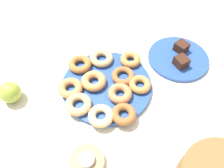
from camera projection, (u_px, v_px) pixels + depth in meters
ground_plane at (107, 87)px, 0.87m from camera, size 2.40×2.40×0.00m
donut_plate at (107, 86)px, 0.86m from camera, size 0.34×0.34×0.02m
donut_0 at (120, 93)px, 0.81m from camera, size 0.10×0.10×0.03m
donut_1 at (123, 76)px, 0.86m from camera, size 0.10×0.10×0.02m
donut_2 at (78, 104)px, 0.78m from camera, size 0.12×0.12×0.03m
donut_3 at (101, 116)px, 0.76m from camera, size 0.11×0.11×0.03m
donut_4 at (140, 85)px, 0.84m from camera, size 0.11×0.11×0.03m
donut_5 at (94, 81)px, 0.84m from camera, size 0.10×0.10×0.03m
donut_6 at (102, 58)px, 0.92m from camera, size 0.12×0.12×0.03m
donut_7 at (80, 64)px, 0.90m from camera, size 0.13×0.13×0.03m
donut_8 at (130, 60)px, 0.91m from camera, size 0.10×0.10×0.03m
donut_9 at (70, 88)px, 0.83m from camera, size 0.11×0.11×0.03m
donut_10 at (124, 114)px, 0.76m from camera, size 0.09×0.09×0.03m
cake_plate at (178, 58)px, 0.95m from camera, size 0.25×0.25×0.01m
brownie_near at (181, 47)px, 0.95m from camera, size 0.05×0.05×0.04m
brownie_far at (181, 62)px, 0.90m from camera, size 0.06×0.06×0.04m
candle_holder at (87, 162)px, 0.68m from camera, size 0.11×0.11×0.02m
tealight at (87, 160)px, 0.67m from camera, size 0.05×0.05×0.02m
apple at (10, 92)px, 0.81m from camera, size 0.08×0.08×0.08m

